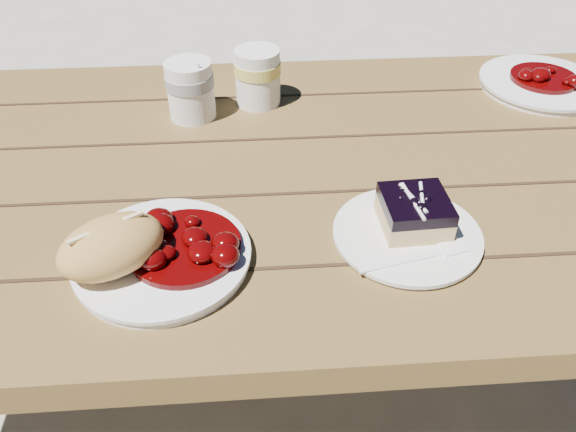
{
  "coord_description": "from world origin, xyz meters",
  "views": [
    {
      "loc": [
        -0.06,
        -0.76,
        1.27
      ],
      "look_at": [
        -0.02,
        -0.21,
        0.81
      ],
      "focal_mm": 35.0,
      "sensor_mm": 36.0,
      "label": 1
    }
  ],
  "objects": [
    {
      "name": "main_plate",
      "position": [
        -0.19,
        -0.22,
        0.76
      ],
      "size": [
        0.23,
        0.23,
        0.02
      ],
      "primitive_type": "cylinder",
      "color": "white",
      "rests_on": "picnic_table"
    },
    {
      "name": "blueberry_cake",
      "position": [
        0.16,
        -0.18,
        0.78
      ],
      "size": [
        0.09,
        0.09,
        0.05
      ],
      "rotation": [
        0.0,
        0.0,
        0.04
      ],
      "color": "tan",
      "rests_on": "dessert_plate"
    },
    {
      "name": "second_plate",
      "position": [
        0.53,
        0.24,
        0.76
      ],
      "size": [
        0.24,
        0.24,
        0.02
      ],
      "primitive_type": "cylinder",
      "color": "white",
      "rests_on": "picnic_table"
    },
    {
      "name": "ground",
      "position": [
        0.0,
        0.0,
        0.0
      ],
      "size": [
        60.0,
        60.0,
        0.0
      ],
      "primitive_type": "plane",
      "color": "#AAA69A",
      "rests_on": "ground"
    },
    {
      "name": "fork_dessert",
      "position": [
        0.13,
        -0.25,
        0.76
      ],
      "size": [
        0.16,
        0.06,
        0.0
      ],
      "primitive_type": null,
      "rotation": [
        0.0,
        0.0,
        -1.34
      ],
      "color": "white",
      "rests_on": "dessert_plate"
    },
    {
      "name": "picnic_table",
      "position": [
        0.0,
        -0.0,
        0.59
      ],
      "size": [
        2.0,
        1.55,
        0.75
      ],
      "color": "brown",
      "rests_on": "ground"
    },
    {
      "name": "coffee_cup",
      "position": [
        -0.17,
        0.17,
        0.8
      ],
      "size": [
        0.08,
        0.08,
        0.11
      ],
      "primitive_type": "cylinder",
      "color": "white",
      "rests_on": "picnic_table"
    },
    {
      "name": "second_stew",
      "position": [
        0.53,
        0.24,
        0.79
      ],
      "size": [
        0.13,
        0.13,
        0.04
      ],
      "primitive_type": null,
      "color": "#490203",
      "rests_on": "second_plate"
    },
    {
      "name": "second_cup",
      "position": [
        -0.05,
        0.22,
        0.8
      ],
      "size": [
        0.08,
        0.08,
        0.11
      ],
      "primitive_type": "cylinder",
      "color": "white",
      "rests_on": "picnic_table"
    },
    {
      "name": "bread_roll",
      "position": [
        -0.24,
        -0.24,
        0.8
      ],
      "size": [
        0.16,
        0.15,
        0.07
      ],
      "primitive_type": "ellipsoid",
      "rotation": [
        0.0,
        0.0,
        0.57
      ],
      "color": "tan",
      "rests_on": "main_plate"
    },
    {
      "name": "goulash_stew",
      "position": [
        -0.16,
        -0.21,
        0.79
      ],
      "size": [
        0.15,
        0.15,
        0.04
      ],
      "primitive_type": null,
      "color": "#490203",
      "rests_on": "main_plate"
    },
    {
      "name": "dessert_plate",
      "position": [
        0.15,
        -0.19,
        0.76
      ],
      "size": [
        0.2,
        0.2,
        0.01
      ],
      "primitive_type": "cylinder",
      "color": "white",
      "rests_on": "picnic_table"
    }
  ]
}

